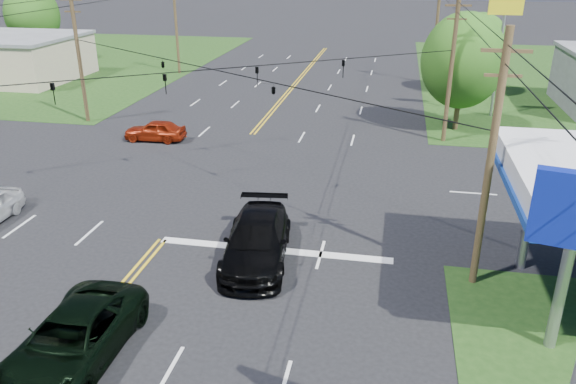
% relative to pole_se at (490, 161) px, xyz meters
% --- Properties ---
extents(ground, '(280.00, 280.00, 0.00)m').
position_rel_pole_se_xyz_m(ground, '(-13.00, 9.00, -4.92)').
color(ground, black).
rests_on(ground, ground).
extents(grass_nw, '(46.00, 48.00, 0.03)m').
position_rel_pole_se_xyz_m(grass_nw, '(-48.00, 41.00, -4.92)').
color(grass_nw, '#193812').
rests_on(grass_nw, ground).
extents(stop_bar, '(10.00, 0.50, 0.02)m').
position_rel_pole_se_xyz_m(stop_bar, '(-8.00, 1.00, -4.92)').
color(stop_bar, silver).
rests_on(stop_bar, ground).
extents(pole_se, '(1.60, 0.28, 9.50)m').
position_rel_pole_se_xyz_m(pole_se, '(0.00, 0.00, 0.00)').
color(pole_se, '#3F2F1B').
rests_on(pole_se, ground).
extents(pole_nw, '(1.60, 0.28, 9.50)m').
position_rel_pole_se_xyz_m(pole_nw, '(-26.00, 18.00, 0.00)').
color(pole_nw, '#3F2F1B').
rests_on(pole_nw, ground).
extents(pole_ne, '(1.60, 0.28, 9.50)m').
position_rel_pole_se_xyz_m(pole_ne, '(0.00, 18.00, 0.00)').
color(pole_ne, '#3F2F1B').
rests_on(pole_ne, ground).
extents(pole_left_far, '(1.60, 0.28, 10.00)m').
position_rel_pole_se_xyz_m(pole_left_far, '(-26.00, 37.00, 0.25)').
color(pole_left_far, '#3F2F1B').
rests_on(pole_left_far, ground).
extents(pole_right_far, '(1.60, 0.28, 10.00)m').
position_rel_pole_se_xyz_m(pole_right_far, '(0.00, 37.00, 0.25)').
color(pole_right_far, '#3F2F1B').
rests_on(pole_right_far, ground).
extents(span_wire_signals, '(26.00, 18.00, 1.13)m').
position_rel_pole_se_xyz_m(span_wire_signals, '(-13.00, 9.00, 1.08)').
color(span_wire_signals, black).
rests_on(span_wire_signals, ground).
extents(power_lines, '(26.04, 100.00, 0.64)m').
position_rel_pole_se_xyz_m(power_lines, '(-13.00, 7.00, 3.68)').
color(power_lines, black).
rests_on(power_lines, ground).
extents(tree_right_a, '(5.70, 5.70, 8.18)m').
position_rel_pole_se_xyz_m(tree_right_a, '(1.00, 21.00, -0.05)').
color(tree_right_a, '#3F2F1B').
rests_on(tree_right_a, ground).
extents(tree_right_b, '(4.94, 4.94, 7.09)m').
position_rel_pole_se_xyz_m(tree_right_b, '(3.50, 33.00, -0.70)').
color(tree_right_b, '#3F2F1B').
rests_on(tree_right_b, ground).
extents(tree_far_l, '(6.08, 6.08, 8.72)m').
position_rel_pole_se_xyz_m(tree_far_l, '(-45.00, 41.00, 0.28)').
color(tree_far_l, '#3F2F1B').
rests_on(tree_far_l, ground).
extents(pickup_dkgreen, '(2.69, 5.83, 1.62)m').
position_rel_pole_se_xyz_m(pickup_dkgreen, '(-12.50, -7.00, -4.11)').
color(pickup_dkgreen, black).
rests_on(pickup_dkgreen, ground).
extents(suv_black, '(3.19, 6.38, 1.78)m').
position_rel_pole_se_xyz_m(suv_black, '(-8.50, 0.10, -4.03)').
color(suv_black, black).
rests_on(suv_black, ground).
extents(sedan_red, '(4.13, 1.79, 1.39)m').
position_rel_pole_se_xyz_m(sedan_red, '(-19.07, 14.50, -4.22)').
color(sedan_red, maroon).
rests_on(sedan_red, ground).
extents(polesign_ne, '(2.41, 0.31, 8.75)m').
position_rel_pole_se_xyz_m(polesign_ne, '(4.00, 25.25, 2.00)').
color(polesign_ne, '#A5A5AA').
rests_on(polesign_ne, ground).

